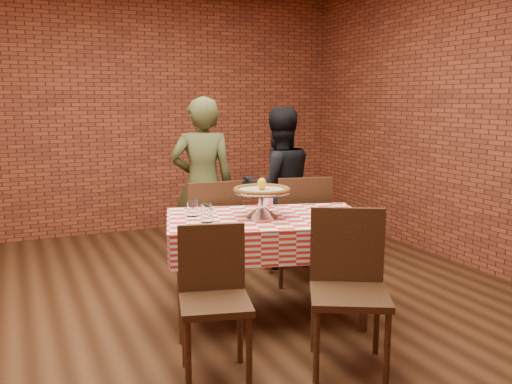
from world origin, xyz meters
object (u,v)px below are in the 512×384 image
Objects in this scene: diner_olive at (202,184)px; water_glass_left at (207,213)px; chair_near_right at (349,293)px; water_glass_right at (193,207)px; table at (267,268)px; chair_far_right at (298,228)px; chair_far_left at (208,233)px; diner_black at (278,188)px; chair_near_left at (215,306)px; pizza at (262,191)px; condiment_caddy at (265,199)px; pizza_stand at (262,204)px.

water_glass_left is at bearing 87.80° from diner_olive.
water_glass_right is at bearing 146.18° from chair_near_right.
table is 0.91m from chair_far_right.
chair_far_left reaches higher than table.
diner_black is (0.69, -0.19, -0.05)m from diner_olive.
diner_black is at bearing 59.95° from table.
diner_black reaches higher than table.
chair_near_left is at bearing -133.49° from table.
chair_far_left is 0.62× the size of diner_black.
chair_far_right is at bearing 45.13° from pizza.
water_glass_left is at bearing -82.91° from water_glass_right.
condiment_caddy is at bearing 62.40° from diner_black.
diner_olive is (0.13, 0.53, 0.34)m from chair_far_left.
chair_far_left is at bearing 101.78° from table.
water_glass_left is at bearing 72.67° from chair_far_left.
chair_far_left is at bearing 127.61° from chair_near_right.
pizza_stand reaches higher than chair_far_left.
chair_near_left is at bearing 88.37° from diner_olive.
diner_black is at bearing -155.82° from chair_far_left.
water_glass_right is at bearing 153.00° from pizza_stand.
pizza reaches higher than chair_far_right.
chair_near_left is (-0.20, -0.69, -0.39)m from water_glass_left.
diner_black is at bearing 45.50° from water_glass_left.
chair_far_left is at bearing 113.00° from condiment_caddy.
diner_black is (0.66, 1.14, 0.38)m from table.
diner_olive is at bearing 89.75° from pizza_stand.
chair_far_right is 0.63× the size of diner_black.
water_glass_right is at bearing 97.09° from water_glass_left.
chair_far_left reaches higher than condiment_caddy.
chair_near_left is 2.26m from diner_black.
chair_near_right is at bearing -82.58° from table.
water_glass_right is at bearing 43.49° from diner_black.
condiment_caddy reaches higher than table.
table is 0.94m from chair_near_left.
water_glass_right is (-0.44, 0.22, -0.13)m from pizza.
diner_olive reaches higher than chair_near_right.
water_glass_left reaches higher than table.
diner_olive reaches higher than diner_black.
pizza_stand is 3.20× the size of water_glass_left.
pizza reaches higher than pizza_stand.
pizza_stand is 1.32m from diner_olive.
pizza_stand is 0.49m from water_glass_right.
chair_far_left is (-0.28, 1.69, 0.00)m from chair_near_right.
diner_black is (0.70, 1.13, -0.19)m from pizza.
diner_olive reaches higher than pizza_stand.
diner_olive is (0.01, 1.32, -0.15)m from pizza.
chair_far_left is 0.99× the size of chair_far_right.
pizza_stand reaches higher than water_glass_left.
pizza_stand is 0.44× the size of chair_near_right.
diner_olive reaches higher than condiment_caddy.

